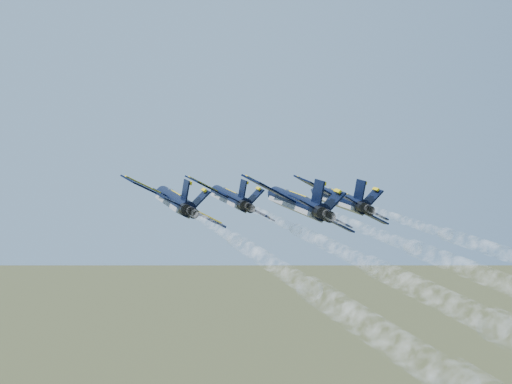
{
  "coord_description": "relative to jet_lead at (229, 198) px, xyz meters",
  "views": [
    {
      "loc": [
        -9.13,
        -99.74,
        109.77
      ],
      "look_at": [
        0.44,
        4.37,
        108.09
      ],
      "focal_mm": 55.0,
      "sensor_mm": 36.0,
      "label": 1
    }
  ],
  "objects": [
    {
      "name": "jet_slot",
      "position": [
        6.31,
        -24.59,
        0.0
      ],
      "size": [
        13.43,
        19.73,
        6.82
      ],
      "rotation": [
        0.0,
        0.47,
        0.25
      ],
      "color": "black"
    },
    {
      "name": "jet_left",
      "position": [
        -7.91,
        -14.76,
        0.0
      ],
      "size": [
        13.43,
        19.73,
        6.82
      ],
      "rotation": [
        0.0,
        0.47,
        0.25
      ],
      "color": "black"
    },
    {
      "name": "smoke_trail_left",
      "position": [
        6.55,
        -71.46,
        0.04
      ],
      "size": [
        21.24,
        75.17,
        3.24
      ],
      "rotation": [
        0.0,
        0.47,
        0.25
      ],
      "color": "white"
    },
    {
      "name": "jet_right",
      "position": [
        14.42,
        -9.02,
        0.0
      ],
      "size": [
        13.43,
        19.73,
        6.82
      ],
      "rotation": [
        0.0,
        0.47,
        0.25
      ],
      "color": "black"
    },
    {
      "name": "jet_lead",
      "position": [
        0.0,
        0.0,
        0.0
      ],
      "size": [
        13.43,
        19.73,
        6.82
      ],
      "rotation": [
        0.0,
        0.47,
        0.25
      ],
      "color": "black"
    },
    {
      "name": "smoke_trail_lead",
      "position": [
        14.46,
        -56.71,
        0.04
      ],
      "size": [
        21.24,
        75.17,
        3.24
      ],
      "rotation": [
        0.0,
        0.47,
        0.25
      ],
      "color": "white"
    }
  ]
}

